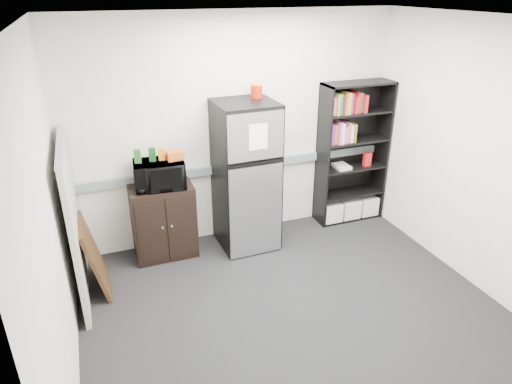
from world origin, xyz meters
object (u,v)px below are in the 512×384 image
at_px(cabinet, 164,221).
at_px(microwave, 159,174).
at_px(bookshelf, 352,155).
at_px(refrigerator, 246,176).
at_px(cubicle_partition, 74,222).

relative_size(cabinet, microwave, 1.60).
relative_size(bookshelf, cabinet, 2.11).
bearing_deg(cabinet, refrigerator, -4.63).
distance_m(bookshelf, microwave, 2.51).
relative_size(cubicle_partition, microwave, 2.96).
xyz_separation_m(microwave, refrigerator, (0.99, -0.06, -0.14)).
height_order(bookshelf, refrigerator, bookshelf).
bearing_deg(bookshelf, cabinet, -178.53).
height_order(bookshelf, cabinet, bookshelf).
height_order(cubicle_partition, microwave, cubicle_partition).
bearing_deg(cubicle_partition, cabinet, 24.52).
relative_size(bookshelf, refrigerator, 1.05).
height_order(bookshelf, cubicle_partition, bookshelf).
distance_m(microwave, refrigerator, 1.00).
distance_m(cubicle_partition, cabinet, 1.08).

